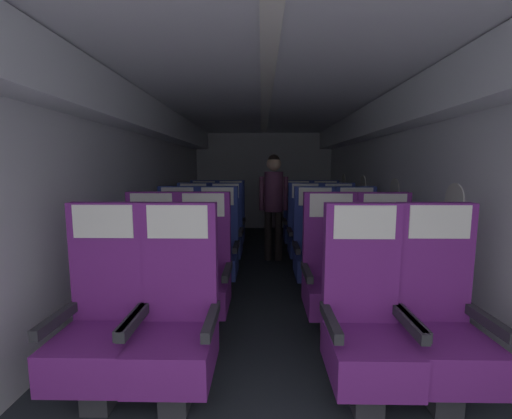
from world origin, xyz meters
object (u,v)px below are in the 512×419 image
(seat_a_right_aisle, at_px, (441,323))
(seat_b_left_window, at_px, (151,274))
(seat_a_right_window, at_px, (365,324))
(seat_d_left_aisle, at_px, (225,234))
(seat_b_right_window, at_px, (331,276))
(seat_e_right_aisle, at_px, (326,224))
(seat_d_right_aisle, at_px, (339,235))
(seat_a_left_aisle, at_px, (177,323))
(seat_c_left_window, at_px, (177,250))
(seat_d_left_window, at_px, (193,234))
(seat_e_left_aisle, at_px, (231,223))
(seat_a_left_window, at_px, (102,322))
(seat_d_right_window, at_px, (305,234))
(seat_b_left_aisle, at_px, (203,275))
(seat_e_left_window, at_px, (204,223))
(seat_e_right_window, at_px, (298,224))
(seat_c_left_aisle, at_px, (217,250))
(seat_b_right_aisle, at_px, (385,276))
(seat_c_right_window, at_px, (315,250))
(seat_c_right_aisle, at_px, (357,251))
(flight_attendant, at_px, (274,196))

(seat_a_right_aisle, xyz_separation_m, seat_b_left_window, (-2.01, 0.86, 0.00))
(seat_a_right_window, relative_size, seat_d_left_aisle, 1.00)
(seat_b_right_window, height_order, seat_e_right_aisle, same)
(seat_d_right_aisle, height_order, seat_e_right_aisle, same)
(seat_a_left_aisle, bearing_deg, seat_c_left_window, 104.27)
(seat_b_right_window, distance_m, seat_d_left_aisle, 2.04)
(seat_d_left_window, relative_size, seat_e_left_aisle, 1.00)
(seat_a_left_aisle, xyz_separation_m, seat_c_left_window, (-0.44, 1.75, 0.00))
(seat_a_left_window, bearing_deg, seat_d_right_window, 59.35)
(seat_d_left_window, height_order, seat_e_left_aisle, same)
(seat_b_left_aisle, xyz_separation_m, seat_c_left_window, (-0.44, 0.86, 0.00))
(seat_a_right_window, bearing_deg, seat_b_left_aisle, 141.45)
(seat_a_left_aisle, relative_size, seat_e_left_window, 1.00)
(seat_e_right_aisle, bearing_deg, seat_a_right_aisle, -89.81)
(seat_a_left_window, height_order, seat_c_left_window, same)
(seat_d_left_window, xyz_separation_m, seat_e_right_window, (1.54, 0.87, 0.00))
(seat_a_right_aisle, relative_size, seat_c_left_aisle, 1.00)
(seat_d_left_window, xyz_separation_m, seat_d_right_window, (1.55, 0.00, 0.00))
(seat_a_left_aisle, relative_size, seat_c_left_window, 1.00)
(seat_b_right_aisle, relative_size, seat_c_right_window, 1.00)
(seat_d_right_aisle, xyz_separation_m, seat_e_left_aisle, (-1.56, 0.89, 0.00))
(seat_a_left_aisle, relative_size, seat_b_left_aisle, 1.00)
(seat_e_right_aisle, xyz_separation_m, seat_e_right_window, (-0.45, 0.00, 0.00))
(seat_a_right_window, distance_m, seat_c_left_aisle, 2.07)
(seat_a_left_aisle, height_order, seat_d_left_aisle, same)
(seat_a_right_aisle, xyz_separation_m, seat_e_right_aisle, (-0.01, 3.47, 0.00))
(seat_b_left_aisle, xyz_separation_m, seat_e_left_aisle, (-0.01, 2.61, 0.00))
(seat_a_right_aisle, xyz_separation_m, seat_b_right_aisle, (-0.01, 0.84, 0.00))
(seat_c_right_window, xyz_separation_m, seat_e_right_window, (0.00, 1.76, 0.00))
(seat_b_left_window, bearing_deg, seat_e_right_aisle, 52.49)
(seat_c_left_window, distance_m, seat_d_left_aisle, 0.96)
(seat_c_left_window, distance_m, seat_e_left_aisle, 1.80)
(seat_a_left_aisle, distance_m, seat_b_right_aisle, 1.77)
(seat_d_left_window, height_order, seat_e_right_window, same)
(seat_a_right_aisle, xyz_separation_m, seat_d_right_window, (-0.46, 2.60, 0.00))
(seat_b_left_aisle, bearing_deg, seat_c_right_aisle, 28.69)
(seat_e_left_aisle, bearing_deg, seat_b_right_aisle, -59.39)
(seat_c_left_aisle, bearing_deg, seat_c_left_window, -179.17)
(seat_a_left_aisle, distance_m, flight_attendant, 3.19)
(seat_c_left_window, bearing_deg, seat_e_left_window, 90.16)
(seat_e_right_window, bearing_deg, seat_a_left_aisle, -107.44)
(seat_b_right_aisle, height_order, seat_e_left_aisle, same)
(seat_b_right_aisle, distance_m, seat_c_right_window, 0.98)
(seat_d_right_window, bearing_deg, flight_attendant, 132.67)
(seat_b_right_aisle, height_order, seat_d_right_window, same)
(seat_a_left_window, height_order, seat_a_right_window, same)
(seat_a_right_aisle, distance_m, seat_b_left_window, 2.19)
(seat_a_left_window, xyz_separation_m, seat_b_left_aisle, (0.45, 0.88, 0.00))
(seat_a_left_aisle, xyz_separation_m, seat_b_right_window, (1.09, 0.87, 0.00))
(seat_c_left_window, height_order, seat_d_left_window, same)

